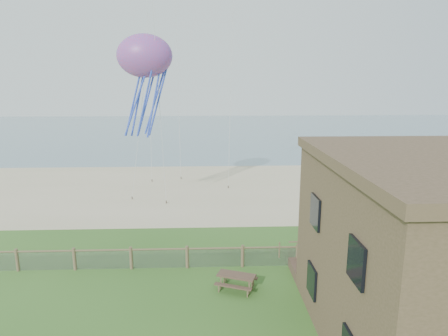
{
  "coord_description": "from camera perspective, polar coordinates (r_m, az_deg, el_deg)",
  "views": [
    {
      "loc": [
        1.17,
        -14.03,
        9.96
      ],
      "look_at": [
        2.07,
        8.0,
        5.09
      ],
      "focal_mm": 32.0,
      "sensor_mm": 36.0,
      "label": 1
    }
  ],
  "objects": [
    {
      "name": "ocean",
      "position": [
        80.65,
        -3.16,
        5.35
      ],
      "size": [
        160.0,
        68.0,
        0.02
      ],
      "primitive_type": "cube",
      "color": "slate",
      "rests_on": "ground"
    },
    {
      "name": "octopus_kite",
      "position": [
        30.26,
        -11.13,
        11.66
      ],
      "size": [
        3.82,
        2.73,
        7.78
      ],
      "primitive_type": null,
      "rotation": [
        0.0,
        0.0,
        0.02
      ],
      "color": "#F8274E"
    },
    {
      "name": "chainlink_fence",
      "position": [
        22.16,
        -5.28,
        -12.72
      ],
      "size": [
        36.2,
        0.2,
        1.25
      ],
      "primitive_type": null,
      "color": "brown",
      "rests_on": "ground"
    },
    {
      "name": "motel_deck",
      "position": [
        24.41,
        27.6,
        -12.47
      ],
      "size": [
        15.0,
        2.0,
        0.5
      ],
      "primitive_type": "cube",
      "color": "brown",
      "rests_on": "ground"
    },
    {
      "name": "sand_beach",
      "position": [
        37.39,
        -4.05,
        -3.01
      ],
      "size": [
        72.0,
        20.0,
        0.02
      ],
      "primitive_type": "cube",
      "color": "tan",
      "rests_on": "ground"
    },
    {
      "name": "picnic_table",
      "position": [
        20.14,
        1.78,
        -15.92
      ],
      "size": [
        2.21,
        1.95,
        0.77
      ],
      "primitive_type": null,
      "rotation": [
        0.0,
        0.0,
        -0.37
      ],
      "color": "brown",
      "rests_on": "ground"
    }
  ]
}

